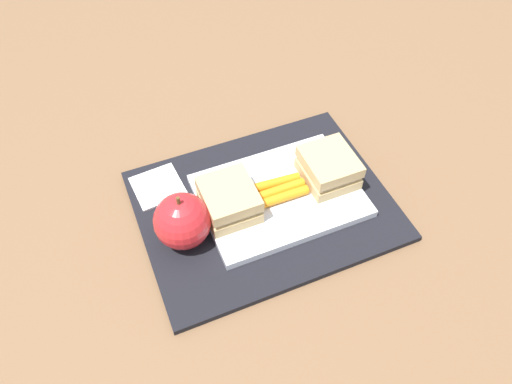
{
  "coord_description": "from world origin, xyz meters",
  "views": [
    {
      "loc": [
        0.18,
        0.41,
        0.58
      ],
      "look_at": [
        0.01,
        0.0,
        0.04
      ],
      "focal_mm": 34.73,
      "sensor_mm": 36.0,
      "label": 1
    }
  ],
  "objects_px": {
    "food_tray": "(279,195)",
    "paper_napkin": "(158,186)",
    "sandwich_half_left": "(329,167)",
    "sandwich_half_right": "(229,200)",
    "apple": "(182,221)",
    "carrot_sticks_bundle": "(280,190)"
  },
  "relations": [
    {
      "from": "food_tray",
      "to": "paper_napkin",
      "type": "bearing_deg",
      "value": -29.36
    },
    {
      "from": "food_tray",
      "to": "sandwich_half_left",
      "type": "relative_size",
      "value": 2.88
    },
    {
      "from": "sandwich_half_right",
      "to": "apple",
      "type": "distance_m",
      "value": 0.07
    },
    {
      "from": "sandwich_half_left",
      "to": "apple",
      "type": "height_order",
      "value": "apple"
    },
    {
      "from": "sandwich_half_right",
      "to": "carrot_sticks_bundle",
      "type": "height_order",
      "value": "sandwich_half_right"
    },
    {
      "from": "sandwich_half_left",
      "to": "apple",
      "type": "relative_size",
      "value": 0.9
    },
    {
      "from": "food_tray",
      "to": "apple",
      "type": "xyz_separation_m",
      "value": [
        0.15,
        0.01,
        0.03
      ]
    },
    {
      "from": "sandwich_half_left",
      "to": "paper_napkin",
      "type": "bearing_deg",
      "value": -20.72
    },
    {
      "from": "sandwich_half_right",
      "to": "apple",
      "type": "bearing_deg",
      "value": 10.43
    },
    {
      "from": "sandwich_half_left",
      "to": "carrot_sticks_bundle",
      "type": "relative_size",
      "value": 1.05
    },
    {
      "from": "sandwich_half_left",
      "to": "sandwich_half_right",
      "type": "bearing_deg",
      "value": 0.0
    },
    {
      "from": "carrot_sticks_bundle",
      "to": "food_tray",
      "type": "bearing_deg",
      "value": 3.9
    },
    {
      "from": "food_tray",
      "to": "paper_napkin",
      "type": "distance_m",
      "value": 0.18
    },
    {
      "from": "apple",
      "to": "paper_napkin",
      "type": "xyz_separation_m",
      "value": [
        0.01,
        -0.1,
        -0.04
      ]
    },
    {
      "from": "carrot_sticks_bundle",
      "to": "apple",
      "type": "distance_m",
      "value": 0.15
    },
    {
      "from": "sandwich_half_left",
      "to": "paper_napkin",
      "type": "xyz_separation_m",
      "value": [
        0.24,
        -0.09,
        -0.03
      ]
    },
    {
      "from": "food_tray",
      "to": "sandwich_half_right",
      "type": "relative_size",
      "value": 2.88
    },
    {
      "from": "sandwich_half_left",
      "to": "food_tray",
      "type": "bearing_deg",
      "value": 0.0
    },
    {
      "from": "sandwich_half_right",
      "to": "carrot_sticks_bundle",
      "type": "distance_m",
      "value": 0.08
    },
    {
      "from": "sandwich_half_right",
      "to": "paper_napkin",
      "type": "distance_m",
      "value": 0.13
    },
    {
      "from": "sandwich_half_left",
      "to": "sandwich_half_right",
      "type": "distance_m",
      "value": 0.16
    },
    {
      "from": "food_tray",
      "to": "sandwich_half_left",
      "type": "bearing_deg",
      "value": 180.0
    }
  ]
}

